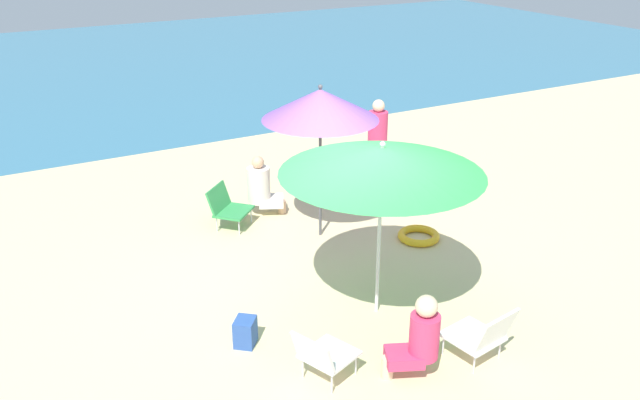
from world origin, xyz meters
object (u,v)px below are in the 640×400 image
Objects in this scene: beach_chair_a at (323,354)px; swim_ring at (419,236)px; umbrella_green at (382,160)px; beach_chair_b at (482,334)px; beach_chair_c at (227,206)px; beach_bag at (245,332)px; person_b at (418,337)px; umbrella_purple at (320,105)px; person_c at (262,187)px; person_a at (377,149)px.

beach_chair_a is 1.15× the size of swim_ring.
umbrella_green reaches higher than swim_ring.
beach_chair_b reaches higher than swim_ring.
beach_chair_c reaches higher than beach_bag.
swim_ring is (1.80, 2.40, -0.39)m from person_b.
umbrella_purple is 2.29m from swim_ring.
person_c is 1.57× the size of swim_ring.
person_c is at bearing 130.31° from swim_ring.
swim_ring is at bearing -33.13° from beach_chair_b.
beach_chair_c is at bearing 4.63° from beach_chair_b.
umbrella_green is at bearing -100.53° from umbrella_purple.
beach_chair_a is 0.42× the size of person_a.
umbrella_purple reaches higher than beach_chair_a.
beach_chair_b is 4.34m from person_a.
umbrella_purple is at bearing 40.55° from beach_chair_a.
person_b reaches higher than beach_chair_b.
person_c is (0.25, 4.23, -0.01)m from person_b.
beach_chair_b is 0.72m from person_b.
swim_ring is (1.51, 1.24, -1.77)m from umbrella_green.
beach_chair_a reaches higher than swim_ring.
umbrella_purple is 2.39× the size of person_b.
person_a is 2.73× the size of swim_ring.
beach_chair_a is at bearing -145.01° from umbrella_green.
beach_chair_b is 4.33m from beach_chair_c.
person_a is at bearing 29.46° from beach_chair_a.
person_a is (2.94, 3.59, 0.49)m from beach_chair_a.
umbrella_green is 1.37× the size of person_a.
umbrella_green reaches higher than beach_chair_c.
person_b reaches higher than beach_bag.
umbrella_purple is 3.55m from person_b.
person_c is at bearing -69.61° from person_b.
beach_chair_a is (-1.51, -2.81, -1.57)m from umbrella_purple.
umbrella_green reaches higher than beach_chair_a.
beach_chair_a is (-1.13, -0.79, -1.51)m from umbrella_green.
beach_chair_b is at bearing -166.52° from person_b.
umbrella_green is at bearing -140.58° from swim_ring.
beach_bag reaches higher than swim_ring.
beach_chair_c is 2.47× the size of beach_bag.
swim_ring is at bearing -103.10° from person_b.
umbrella_purple is 2.90× the size of beach_chair_c.
umbrella_green is 2.05m from beach_chair_a.
person_a is at bearing -94.15° from person_b.
swim_ring is at bearing -117.96° from person_a.
beach_chair_a is at bearing -142.42° from swim_ring.
beach_chair_b is at bearing -113.56° from swim_ring.
beach_chair_c is at bearing 72.14° from beach_bag.
umbrella_green is at bearing -80.39° from person_b.
person_c is at bearing 62.81° from beach_bag.
beach_chair_c is 2.51m from person_a.
umbrella_green is 3.37m from person_c.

